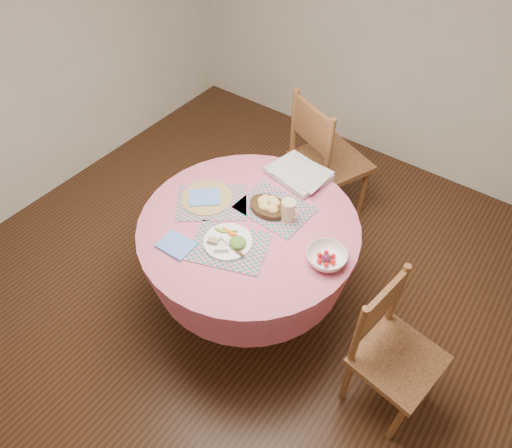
% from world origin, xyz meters
% --- Properties ---
extents(ground, '(4.00, 4.00, 0.00)m').
position_xyz_m(ground, '(0.00, 0.00, 0.00)').
color(ground, '#331C0F').
rests_on(ground, ground).
extents(room_envelope, '(4.01, 4.01, 2.71)m').
position_xyz_m(room_envelope, '(0.00, 0.00, 1.71)').
color(room_envelope, silver).
rests_on(room_envelope, ground).
extents(dining_table, '(1.24, 1.24, 0.75)m').
position_xyz_m(dining_table, '(0.00, 0.00, 0.56)').
color(dining_table, '#C45B81').
rests_on(dining_table, ground).
extents(chair_right, '(0.45, 0.46, 0.88)m').
position_xyz_m(chair_right, '(0.95, -0.06, 0.46)').
color(chair_right, brown).
rests_on(chair_right, ground).
extents(chair_back, '(0.62, 0.61, 1.04)m').
position_xyz_m(chair_back, '(-0.07, 0.99, 0.54)').
color(chair_back, brown).
rests_on(chair_back, ground).
extents(placemat_front, '(0.48, 0.42, 0.01)m').
position_xyz_m(placemat_front, '(0.02, -0.20, 0.75)').
color(placemat_front, '#136B60').
rests_on(placemat_front, dining_table).
extents(placemat_left, '(0.50, 0.48, 0.01)m').
position_xyz_m(placemat_left, '(-0.27, 0.01, 0.75)').
color(placemat_left, '#136B60').
rests_on(placemat_left, dining_table).
extents(placemat_back, '(0.41, 0.32, 0.01)m').
position_xyz_m(placemat_back, '(0.05, 0.18, 0.75)').
color(placemat_back, '#136B60').
rests_on(placemat_back, dining_table).
extents(wicker_trivet, '(0.30, 0.30, 0.01)m').
position_xyz_m(wicker_trivet, '(-0.32, 0.02, 0.76)').
color(wicker_trivet, brown).
rests_on(wicker_trivet, dining_table).
extents(napkin_near, '(0.18, 0.14, 0.01)m').
position_xyz_m(napkin_near, '(-0.21, -0.36, 0.76)').
color(napkin_near, '#5281D4').
rests_on(napkin_near, dining_table).
extents(napkin_far, '(0.23, 0.22, 0.01)m').
position_xyz_m(napkin_far, '(-0.33, 0.01, 0.76)').
color(napkin_far, '#5281D4').
rests_on(napkin_far, placemat_left).
extents(dinner_plate, '(0.26, 0.26, 0.05)m').
position_xyz_m(dinner_plate, '(0.00, -0.19, 0.77)').
color(dinner_plate, white).
rests_on(dinner_plate, placemat_front).
extents(bread_bowl, '(0.23, 0.23, 0.08)m').
position_xyz_m(bread_bowl, '(0.02, 0.16, 0.79)').
color(bread_bowl, black).
rests_on(bread_bowl, placemat_back).
extents(latte_mug, '(0.12, 0.08, 0.13)m').
position_xyz_m(latte_mug, '(0.16, 0.16, 0.82)').
color(latte_mug, tan).
rests_on(latte_mug, placemat_back).
extents(fruit_bowl, '(0.24, 0.24, 0.07)m').
position_xyz_m(fruit_bowl, '(0.48, 0.02, 0.78)').
color(fruit_bowl, white).
rests_on(fruit_bowl, dining_table).
extents(newspaper_stack, '(0.39, 0.33, 0.04)m').
position_xyz_m(newspaper_stack, '(0.01, 0.50, 0.78)').
color(newspaper_stack, silver).
rests_on(newspaper_stack, dining_table).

